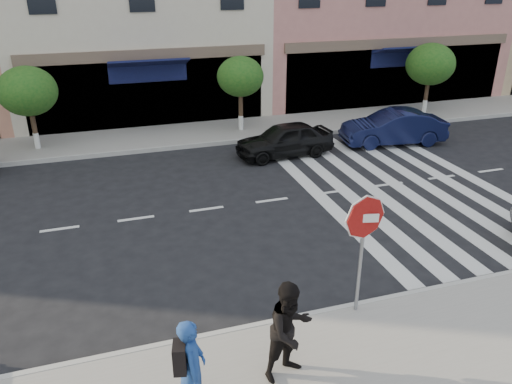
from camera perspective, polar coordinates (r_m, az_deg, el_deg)
name	(u,v)px	position (r m, az deg, el deg)	size (l,w,h in m)	color
ground	(246,285)	(11.12, -1.15, -10.63)	(120.00, 120.00, 0.00)	black
sidewalk_far	(170,136)	(20.90, -9.85, 6.29)	(60.00, 3.00, 0.15)	gray
street_tree_wb	(28,91)	(20.13, -24.65, 10.40)	(2.10, 2.10, 3.06)	#473323
street_tree_c	(240,77)	(20.73, -1.80, 13.01)	(1.90, 1.90, 3.04)	#473323
street_tree_ea	(430,64)	(24.71, 19.31, 13.60)	(2.20, 2.20, 3.19)	#473323
stop_sign	(364,229)	(9.40, 12.24, -4.15)	(0.86, 0.25, 2.50)	gray
photographer	(192,367)	(7.84, -7.29, -19.26)	(0.60, 0.39, 1.65)	navy
walker	(290,330)	(8.33, 3.91, -15.51)	(0.86, 0.67, 1.76)	black
car_far_mid	(285,140)	(18.45, 3.28, 6.00)	(1.46, 3.62, 1.23)	black
car_far_right	(393,127)	(20.45, 15.42, 7.12)	(1.41, 4.04, 1.33)	black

